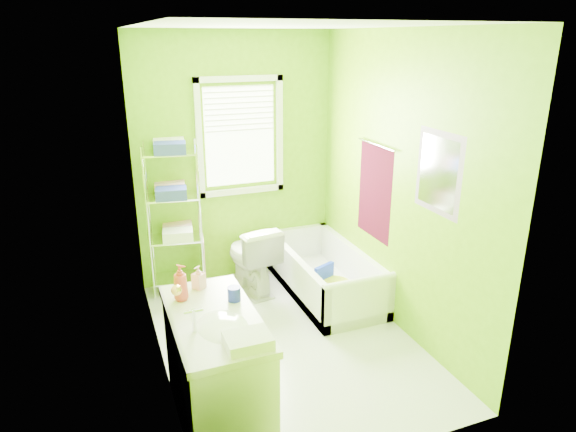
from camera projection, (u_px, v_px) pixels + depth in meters
name	position (u px, v px, depth m)	size (l,w,h in m)	color
ground	(285.00, 339.00, 4.53)	(2.90, 2.90, 0.00)	silver
room_envelope	(285.00, 169.00, 4.02)	(2.14, 2.94, 2.62)	#67A007
window	(240.00, 130.00, 5.26)	(0.92, 0.05, 1.22)	white
door	(179.00, 316.00, 2.97)	(0.09, 0.80, 2.00)	white
right_wall_decor	(398.00, 184.00, 4.43)	(0.04, 1.48, 1.17)	#410718
bathtub	(325.00, 279.00, 5.29)	(0.72, 1.54, 0.50)	white
toilet	(251.00, 257.00, 5.30)	(0.42, 0.73, 0.75)	white
vanity	(217.00, 366.00, 3.45)	(0.56, 1.08, 1.08)	white
wire_shelf_unit	(175.00, 202.00, 5.10)	(0.57, 0.46, 1.59)	silver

